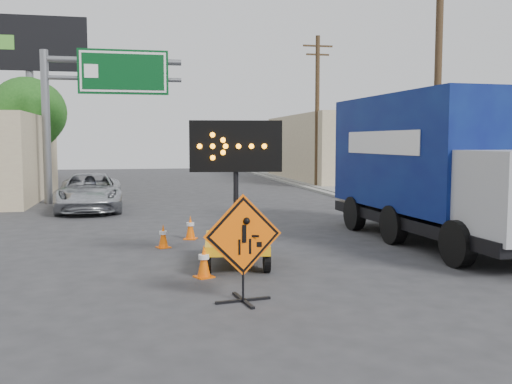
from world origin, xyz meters
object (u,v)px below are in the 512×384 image
object	(u,v)px
construction_sign	(243,245)
box_truck	(435,176)
arrow_board	(236,233)
pickup_truck	(90,192)

from	to	relation	value
construction_sign	box_truck	bearing A→B (deg)	28.12
construction_sign	arrow_board	distance (m)	3.01
pickup_truck	box_truck	xyz separation A→B (m)	(9.93, -9.48, 1.10)
construction_sign	pickup_truck	distance (m)	14.66
pickup_truck	box_truck	size ratio (longest dim) A/B	0.62
construction_sign	arrow_board	size ratio (longest dim) A/B	0.58
box_truck	pickup_truck	bearing A→B (deg)	133.65
construction_sign	box_truck	distance (m)	7.86
construction_sign	box_truck	xyz separation A→B (m)	(6.23, 4.71, 0.86)
pickup_truck	box_truck	distance (m)	13.77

